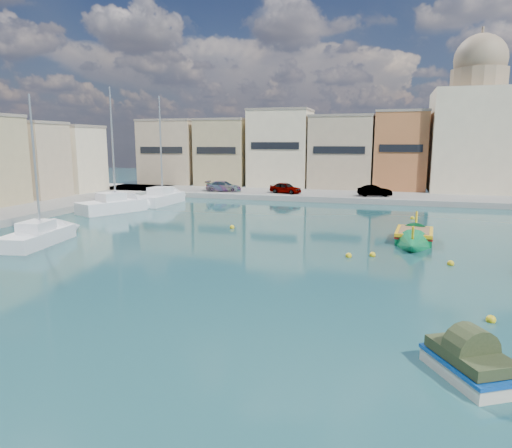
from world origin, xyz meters
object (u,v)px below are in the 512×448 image
at_px(luzzu_green, 414,237).
at_px(church_block, 475,126).
at_px(yacht_north, 170,198).
at_px(tender_near, 469,364).
at_px(yacht_mid, 53,233).
at_px(yacht_midnorth, 129,205).

bearing_deg(luzzu_green, church_block, 75.45).
bearing_deg(yacht_north, tender_near, -51.38).
xyz_separation_m(church_block, tender_near, (-7.08, -48.25, -8.00)).
relative_size(church_block, luzzu_green, 2.16).
bearing_deg(tender_near, yacht_north, 128.62).
bearing_deg(church_block, luzzu_green, -104.55).
distance_m(luzzu_green, yacht_north, 28.54).
xyz_separation_m(luzzu_green, tender_near, (0.68, -18.35, 0.12)).
bearing_deg(yacht_mid, tender_near, -26.69).
bearing_deg(tender_near, yacht_mid, 153.31).
height_order(luzzu_green, yacht_north, yacht_north).
height_order(yacht_north, yacht_mid, yacht_north).
distance_m(luzzu_green, yacht_midnorth, 26.93).
relative_size(luzzu_green, yacht_midnorth, 0.71).
height_order(church_block, yacht_north, church_block).
bearing_deg(church_block, yacht_midnorth, -146.01).
height_order(church_block, yacht_midnorth, church_block).
bearing_deg(yacht_midnorth, church_block, 33.99).
relative_size(yacht_midnorth, yacht_mid, 1.21).
bearing_deg(tender_near, church_block, 81.66).
bearing_deg(tender_near, yacht_midnorth, 136.23).
height_order(luzzu_green, yacht_mid, yacht_mid).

